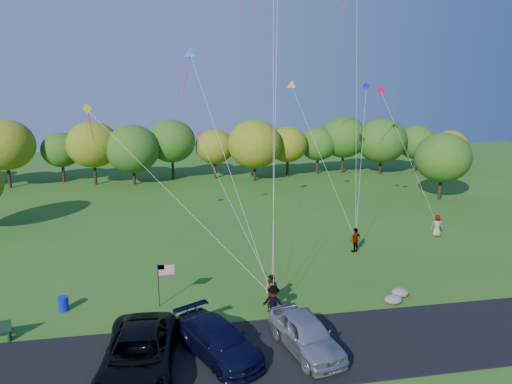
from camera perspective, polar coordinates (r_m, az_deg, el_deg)
ground at (r=26.44m, az=1.32°, el=-14.67°), size 140.00×140.00×0.00m
asphalt_lane at (r=23.04m, az=3.39°, el=-19.14°), size 44.00×6.00×0.06m
treeline at (r=59.32m, az=-8.23°, el=5.53°), size 77.63×28.04×8.52m
minivan_dark at (r=21.55m, az=-14.46°, el=-19.09°), size 3.44×6.77×1.83m
minivan_navy at (r=22.27m, az=-4.78°, el=-17.94°), size 4.42×5.81×1.57m
minivan_silver at (r=22.65m, az=6.28°, el=-17.21°), size 3.10×5.32×1.70m
flyer_a at (r=26.07m, az=1.92°, el=-12.78°), size 0.82×0.78×1.88m
flyer_b at (r=26.72m, az=2.00°, el=-12.18°), size 1.12×1.11×1.82m
flyer_c at (r=25.36m, az=2.19°, el=-13.58°), size 1.39×1.17×1.87m
flyer_d at (r=35.55m, az=12.34°, el=-5.87°), size 1.21×0.94×1.91m
flyer_e at (r=41.18m, az=21.70°, el=-3.93°), size 1.06×0.89×1.85m
trash_barrel at (r=28.45m, az=-22.93°, el=-12.74°), size 0.55×0.55×0.82m
flag_assembly at (r=26.70m, az=-11.53°, el=-10.10°), size 0.94×0.61×2.55m
boulder_near at (r=28.26m, az=16.77°, el=-12.74°), size 1.06×0.83×0.53m
boulder_far at (r=29.24m, az=17.57°, el=-11.88°), size 1.03×0.86×0.54m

